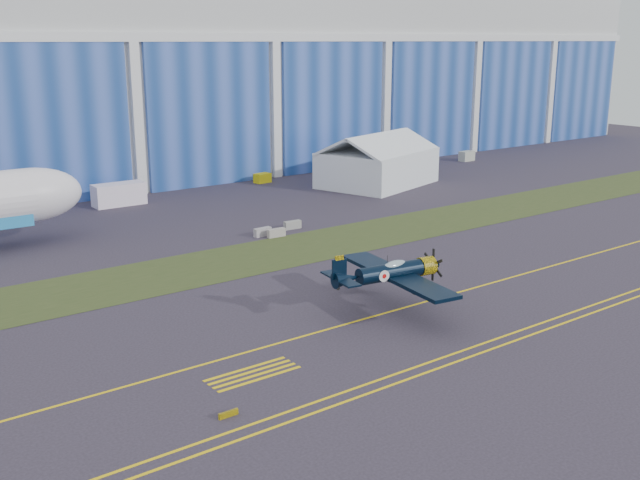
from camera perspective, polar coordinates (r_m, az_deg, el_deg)
ground at (r=63.84m, az=4.80°, el=-3.52°), size 260.00×260.00×0.00m
grass_median at (r=74.38m, az=-2.36°, el=-0.77°), size 260.00×10.00×0.02m
hangar at (r=123.77m, az=-18.14°, el=11.84°), size 220.00×45.70×30.00m
taxiway_centreline at (r=60.41m, az=7.95°, el=-4.70°), size 200.00×0.20×0.02m
edge_line_near at (r=54.57m, az=15.01°, el=-7.28°), size 80.00×0.20×0.02m
edge_line_far at (r=55.14m, az=14.20°, el=-6.99°), size 80.00×0.20×0.02m
hold_short_ladder at (r=47.74m, az=-5.15°, el=-10.12°), size 6.00×2.40×0.02m
guard_board_left at (r=42.85m, az=-6.99°, el=-13.02°), size 1.20×0.15×0.35m
warbird at (r=57.41m, az=5.40°, el=-2.44°), size 12.42×14.29×3.82m
tent at (r=107.98m, az=4.41°, el=6.18°), size 18.88×15.99×7.51m
shipping_container at (r=97.79m, az=-15.07°, el=3.38°), size 6.47×2.65×2.79m
tug at (r=110.11m, az=-4.41°, el=4.73°), size 2.51×1.75×1.36m
gse_box at (r=132.36m, az=11.11°, el=6.30°), size 2.90×1.70×1.67m
barrier_a at (r=79.83m, az=-4.40°, el=0.61°), size 2.04×0.75×0.90m
barrier_b at (r=79.36m, az=-3.35°, el=0.55°), size 2.02×0.69×0.90m
barrier_c at (r=82.70m, az=-2.11°, el=1.16°), size 2.03×0.70×0.90m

